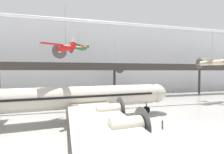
# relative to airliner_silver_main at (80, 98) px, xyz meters

# --- Properties ---
(ground_plane) EXTENTS (260.00, 260.00, 0.00)m
(ground_plane) POSITION_rel_airliner_silver_main_xyz_m (10.45, -6.33, -3.53)
(ground_plane) COLOR #9E9B96
(hangar_back_wall) EXTENTS (140.00, 3.00, 22.70)m
(hangar_back_wall) POSITION_rel_airliner_silver_main_xyz_m (10.45, 27.23, 7.82)
(hangar_back_wall) COLOR silver
(hangar_back_wall) RESTS_ON ground
(mezzanine_walkway) EXTENTS (110.00, 3.20, 9.96)m
(mezzanine_walkway) POSITION_rel_airliner_silver_main_xyz_m (10.45, 18.40, 4.78)
(mezzanine_walkway) COLOR #38332D
(mezzanine_walkway) RESTS_ON ground
(ceiling_truss_beam) EXTENTS (120.00, 0.60, 0.60)m
(ceiling_truss_beam) POSITION_rel_airliner_silver_main_xyz_m (10.45, 8.40, 14.74)
(ceiling_truss_beam) COLOR silver
(airliner_silver_main) EXTENTS (31.78, 36.11, 10.18)m
(airliner_silver_main) POSITION_rel_airliner_silver_main_xyz_m (0.00, 0.00, 0.00)
(airliner_silver_main) COLOR beige
(airliner_silver_main) RESTS_ON ground
(suspended_plane_red_highwing) EXTENTS (6.94, 6.11, 8.07)m
(suspended_plane_red_highwing) POSITION_rel_airliner_silver_main_xyz_m (-2.16, 0.82, 7.86)
(suspended_plane_red_highwing) COLOR red
(suspended_plane_white_twin) EXTENTS (8.31, 6.86, 10.72)m
(suspended_plane_white_twin) POSITION_rel_airliner_silver_main_xyz_m (11.09, 20.95, 5.27)
(suspended_plane_white_twin) COLOR silver
(suspended_plane_green_biplane) EXTENTS (5.32, 5.87, 5.71)m
(suspended_plane_green_biplane) POSITION_rel_airliner_silver_main_xyz_m (0.06, 14.45, 10.10)
(suspended_plane_green_biplane) COLOR #1E6B33
(suspended_plane_cream_biplane) EXTENTS (8.57, 7.11, 9.53)m
(suspended_plane_cream_biplane) POSITION_rel_airliner_silver_main_xyz_m (31.96, 6.49, 6.29)
(suspended_plane_cream_biplane) COLOR beige
(info_sign_pedestal) EXTENTS (0.27, 0.76, 1.24)m
(info_sign_pedestal) POSITION_rel_airliner_silver_main_xyz_m (10.61, -6.23, -3.07)
(info_sign_pedestal) COLOR #4C4C51
(info_sign_pedestal) RESTS_ON ground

